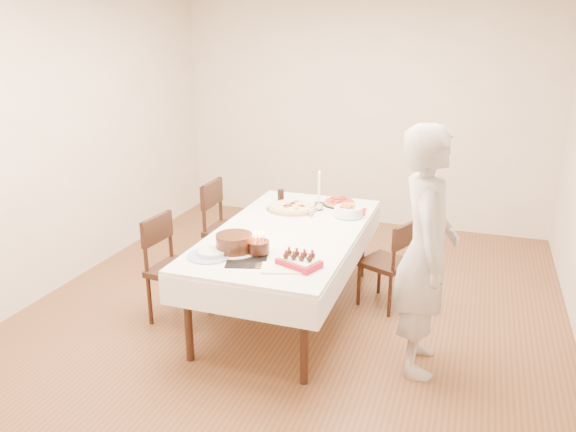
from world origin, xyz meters
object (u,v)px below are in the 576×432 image
(person, at_px, (426,252))
(pizza_white, at_px, (292,208))
(dining_table, at_px, (288,272))
(chair_left_savory, at_px, (232,230))
(chair_left_dessert, at_px, (179,270))
(birthday_cake, at_px, (259,243))
(chair_right_savory, at_px, (386,263))
(pasta_bowl, at_px, (348,211))
(layer_cake, at_px, (234,243))
(cola_glass, at_px, (281,196))
(pizza_pepperoni, at_px, (339,203))
(taper_candle, at_px, (319,190))
(strawberry_box, at_px, (299,261))

(person, height_order, pizza_white, person)
(dining_table, height_order, chair_left_savory, chair_left_savory)
(chair_left_savory, bearing_deg, chair_left_dessert, 86.39)
(chair_left_dessert, bearing_deg, person, -176.04)
(pizza_white, distance_m, birthday_cake, 1.10)
(chair_right_savory, bearing_deg, pasta_bowl, -172.19)
(pizza_white, height_order, layer_cake, layer_cake)
(cola_glass, bearing_deg, pasta_bowl, -18.14)
(person, bearing_deg, layer_cake, 86.90)
(pizza_pepperoni, xyz_separation_m, taper_candle, (-0.14, -0.21, 0.16))
(pizza_pepperoni, relative_size, strawberry_box, 1.09)
(dining_table, height_order, pizza_pepperoni, pizza_pepperoni)
(chair_left_dessert, height_order, pizza_white, chair_left_dessert)
(dining_table, bearing_deg, taper_candle, 81.92)
(pizza_white, bearing_deg, cola_glass, 131.33)
(cola_glass, bearing_deg, chair_right_savory, -17.37)
(person, distance_m, layer_cake, 1.38)
(chair_left_dessert, height_order, pasta_bowl, chair_left_dessert)
(birthday_cake, xyz_separation_m, strawberry_box, (0.35, -0.12, -0.05))
(chair_left_savory, relative_size, chair_left_dessert, 1.07)
(dining_table, bearing_deg, person, -21.25)
(chair_left_dessert, relative_size, strawberry_box, 3.12)
(taper_candle, distance_m, layer_cake, 1.23)
(chair_right_savory, height_order, pizza_white, chair_right_savory)
(pasta_bowl, relative_size, layer_cake, 0.72)
(chair_left_dessert, distance_m, person, 2.01)
(birthday_cake, bearing_deg, layer_cake, -175.29)
(layer_cake, bearing_deg, pasta_bowl, 60.53)
(birthday_cake, bearing_deg, pasta_bowl, 68.37)
(chair_right_savory, height_order, person, person)
(dining_table, distance_m, birthday_cake, 0.73)
(pizza_pepperoni, bearing_deg, cola_glass, -172.26)
(layer_cake, bearing_deg, pizza_pepperoni, 71.97)
(chair_left_savory, distance_m, cola_glass, 0.58)
(chair_left_dessert, xyz_separation_m, pizza_pepperoni, (1.04, 1.23, 0.32))
(cola_glass, bearing_deg, layer_cake, -85.44)
(person, xyz_separation_m, taper_candle, (-1.06, 1.06, 0.05))
(chair_left_savory, xyz_separation_m, birthday_cake, (0.72, -1.09, 0.36))
(chair_left_savory, distance_m, pizza_pepperoni, 1.07)
(chair_left_dessert, relative_size, pizza_pepperoni, 2.87)
(dining_table, bearing_deg, pasta_bowl, 52.85)
(chair_right_savory, distance_m, chair_left_dessert, 1.77)
(taper_candle, bearing_deg, chair_right_savory, -17.24)
(chair_left_savory, height_order, cola_glass, chair_left_savory)
(dining_table, height_order, pasta_bowl, pasta_bowl)
(chair_left_dessert, height_order, pizza_pepperoni, chair_left_dessert)
(chair_left_dessert, height_order, cola_glass, chair_left_dessert)
(pizza_white, distance_m, pasta_bowl, 0.53)
(cola_glass, bearing_deg, strawberry_box, -65.60)
(birthday_cake, bearing_deg, dining_table, 86.27)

